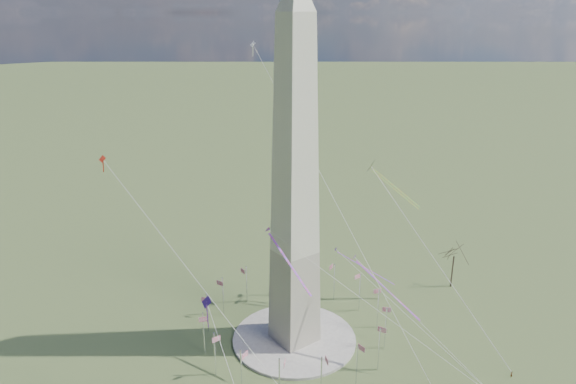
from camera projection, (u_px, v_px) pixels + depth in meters
ground at (294, 340)px, 150.36m from camera, size 2000.00×2000.00×0.00m
plaza at (294, 338)px, 150.23m from camera, size 36.00×36.00×0.80m
washington_monument at (295, 185)px, 134.51m from camera, size 15.56×15.56×100.00m
flagpole_ring at (294, 318)px, 147.96m from camera, size 54.40×54.40×13.00m
tree_near at (454, 254)px, 175.41m from camera, size 10.04×10.04×17.58m
person_east at (511, 374)px, 134.61m from camera, size 0.66×0.46×1.75m
kite_delta_black at (374, 169)px, 156.16m from camera, size 12.58×16.90×14.38m
kite_diamond_purple at (207, 306)px, 124.21m from camera, size 1.92×3.03×9.44m
kite_streamer_left at (377, 280)px, 135.86m from camera, size 7.85×19.19×13.70m
kite_streamer_mid at (283, 254)px, 132.20m from camera, size 1.74×18.43×12.65m
kite_streamer_right at (357, 263)px, 167.49m from camera, size 17.50×12.94×14.14m
kite_small_red at (103, 161)px, 131.29m from camera, size 1.43×1.69×4.53m
kite_small_white at (253, 45)px, 167.32m from camera, size 1.40×2.20×4.86m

